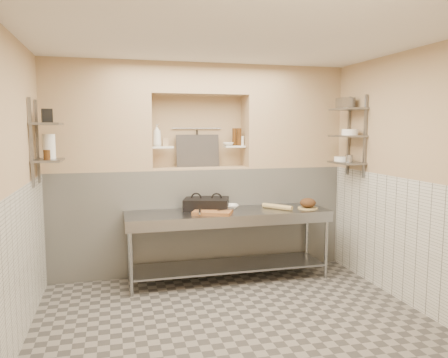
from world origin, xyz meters
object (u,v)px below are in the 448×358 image
object	(u,v)px
cutting_board	(213,212)
jug_left	(49,146)
mixing_bowl	(229,207)
rolling_pin	(277,207)
prep_table	(228,231)
bottle_soap	(157,135)
bowl_alcove	(228,144)
panini_press	(206,204)
bread_loaf	(308,203)

from	to	relation	value
cutting_board	jug_left	size ratio (longest dim) A/B	1.69
mixing_bowl	jug_left	xyz separation A→B (m)	(-2.15, -0.18, 0.82)
mixing_bowl	jug_left	distance (m)	2.31
mixing_bowl	rolling_pin	world-z (taller)	rolling_pin
jug_left	prep_table	bearing A→B (deg)	1.07
rolling_pin	jug_left	bearing A→B (deg)	-179.70
bottle_soap	jug_left	size ratio (longest dim) A/B	1.07
bowl_alcove	jug_left	distance (m)	2.32
mixing_bowl	bottle_soap	xyz separation A→B (m)	(-0.89, 0.39, 0.93)
panini_press	cutting_board	bearing A→B (deg)	-67.21
bottle_soap	cutting_board	bearing A→B (deg)	-46.79
prep_table	bowl_alcove	bearing A→B (deg)	75.45
prep_table	cutting_board	world-z (taller)	cutting_board
bottle_soap	bowl_alcove	world-z (taller)	bottle_soap
cutting_board	panini_press	bearing A→B (deg)	94.83
mixing_bowl	bread_loaf	size ratio (longest dim) A/B	1.15
rolling_pin	bread_loaf	distance (m)	0.41
mixing_bowl	cutting_board	bearing A→B (deg)	-137.81
panini_press	rolling_pin	xyz separation A→B (m)	(0.91, -0.19, -0.04)
panini_press	cutting_board	world-z (taller)	panini_press
panini_press	rolling_pin	distance (m)	0.93
mixing_bowl	bread_loaf	xyz separation A→B (m)	(1.01, -0.23, 0.05)
prep_table	rolling_pin	size ratio (longest dim) A/B	6.12
rolling_pin	panini_press	bearing A→B (deg)	168.40
cutting_board	prep_table	bearing A→B (deg)	25.21
mixing_bowl	jug_left	bearing A→B (deg)	-175.10
prep_table	panini_press	size ratio (longest dim) A/B	3.94
bread_loaf	jug_left	distance (m)	3.25
panini_press	cutting_board	size ratio (longest dim) A/B	1.42
cutting_board	jug_left	xyz separation A→B (m)	(-1.87, 0.07, 0.83)
prep_table	jug_left	xyz separation A→B (m)	(-2.10, -0.04, 1.11)
prep_table	jug_left	world-z (taller)	jug_left
mixing_bowl	panini_press	bearing A→B (deg)	177.06
bottle_soap	mixing_bowl	bearing A→B (deg)	-23.90
mixing_bowl	bread_loaf	world-z (taller)	bread_loaf
rolling_pin	bowl_alcove	world-z (taller)	bowl_alcove
bowl_alcove	prep_table	bearing A→B (deg)	-104.55
prep_table	rolling_pin	bearing A→B (deg)	-2.19
panini_press	bread_loaf	world-z (taller)	panini_press
prep_table	bread_loaf	world-z (taller)	bread_loaf
prep_table	mixing_bowl	xyz separation A→B (m)	(0.05, 0.15, 0.29)
prep_table	rolling_pin	world-z (taller)	rolling_pin
panini_press	bowl_alcove	xyz separation A→B (m)	(0.39, 0.38, 0.76)
panini_press	bowl_alcove	size ratio (longest dim) A/B	4.48
cutting_board	rolling_pin	bearing A→B (deg)	5.38
cutting_board	rolling_pin	world-z (taller)	rolling_pin
jug_left	bowl_alcove	bearing A→B (deg)	14.48
bread_loaf	cutting_board	bearing A→B (deg)	-179.02
panini_press	bowl_alcove	bearing A→B (deg)	61.95
cutting_board	jug_left	distance (m)	2.05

